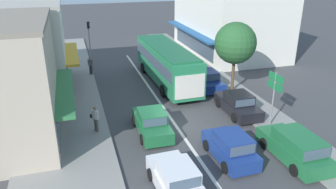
{
  "coord_description": "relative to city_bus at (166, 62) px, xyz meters",
  "views": [
    {
      "loc": [
        -5.88,
        -17.64,
        9.74
      ],
      "look_at": [
        0.2,
        2.58,
        1.2
      ],
      "focal_mm": 35.0,
      "sensor_mm": 36.0,
      "label": 1
    }
  ],
  "objects": [
    {
      "name": "lane_centre_line",
      "position": [
        -1.72,
        -4.09,
        -1.88
      ],
      "size": [
        0.2,
        28.0,
        0.01
      ],
      "primitive_type": "cube",
      "color": "silver",
      "rests_on": "ground"
    },
    {
      "name": "building_right_far",
      "position": [
        9.76,
        8.2,
        2.66
      ],
      "size": [
        9.48,
        13.93,
        9.1
      ],
      "color": "silver",
      "rests_on": "ground"
    },
    {
      "name": "parked_sedan_kerb_third",
      "position": [
        2.86,
        -2.05,
        -1.22
      ],
      "size": [
        1.93,
        4.22,
        1.47
      ],
      "color": "navy",
      "rests_on": "ground"
    },
    {
      "name": "sedan_behind_bus_near",
      "position": [
        -3.72,
        -14.22,
        -1.22
      ],
      "size": [
        2.02,
        4.27,
        1.47
      ],
      "color": "silver",
      "rests_on": "ground"
    },
    {
      "name": "parked_sedan_kerb_rear",
      "position": [
        2.81,
        3.7,
        -1.22
      ],
      "size": [
        1.99,
        4.25,
        1.47
      ],
      "color": "#B7B29E",
      "rests_on": "ground"
    },
    {
      "name": "parked_sedan_kerb_second",
      "position": [
        2.96,
        -7.33,
        -1.22
      ],
      "size": [
        1.94,
        4.22,
        1.47
      ],
      "color": "black",
      "rests_on": "ground"
    },
    {
      "name": "pedestrian_with_handbag_near",
      "position": [
        -6.69,
        -7.45,
        -0.81
      ],
      "size": [
        0.5,
        0.6,
        1.63
      ],
      "color": "#4C4742",
      "rests_on": "sidewalk_left"
    },
    {
      "name": "pedestrian_browsing_midblock",
      "position": [
        -6.12,
        3.87,
        -0.81
      ],
      "size": [
        0.44,
        0.42,
        1.63
      ],
      "color": "#333338",
      "rests_on": "sidewalk_left"
    },
    {
      "name": "sidewalk_left",
      "position": [
        -8.52,
        -2.09,
        -1.81
      ],
      "size": [
        5.2,
        44.0,
        0.14
      ],
      "primitive_type": "cube",
      "color": "gray",
      "rests_on": "ground"
    },
    {
      "name": "kerb_right",
      "position": [
        4.48,
        -2.09,
        -1.82
      ],
      "size": [
        2.8,
        44.0,
        0.12
      ],
      "primitive_type": "cube",
      "color": "gray",
      "rests_on": "ground"
    },
    {
      "name": "hatchback_adjacent_lane_trail",
      "position": [
        -0.16,
        -12.41,
        -1.17
      ],
      "size": [
        1.9,
        3.74,
        1.54
      ],
      "color": "navy",
      "rests_on": "ground"
    },
    {
      "name": "ground_plane",
      "position": [
        -1.72,
        -8.09,
        -1.88
      ],
      "size": [
        140.0,
        140.0,
        0.0
      ],
      "primitive_type": "plane",
      "color": "#3F3F42"
    },
    {
      "name": "city_bus",
      "position": [
        0.0,
        0.0,
        0.0
      ],
      "size": [
        2.95,
        10.92,
        3.23
      ],
      "color": "#237A4C",
      "rests_on": "ground"
    },
    {
      "name": "street_tree_right",
      "position": [
        4.44,
        -3.59,
        2.11
      ],
      "size": [
        3.21,
        3.21,
        5.61
      ],
      "color": "brown",
      "rests_on": "ground"
    },
    {
      "name": "shopfront_mid_block",
      "position": [
        -11.9,
        1.95,
        1.59
      ],
      "size": [
        8.6,
        7.9,
        6.95
      ],
      "color": "silver",
      "rests_on": "ground"
    },
    {
      "name": "traffic_light_downstreet",
      "position": [
        -5.76,
        8.51,
        0.97
      ],
      "size": [
        0.33,
        0.24,
        4.2
      ],
      "color": "gray",
      "rests_on": "ground"
    },
    {
      "name": "directional_road_sign",
      "position": [
        4.01,
        -9.75,
        0.82
      ],
      "size": [
        0.1,
        1.4,
        3.6
      ],
      "color": "gray",
      "rests_on": "ground"
    },
    {
      "name": "parked_wagon_kerb_front",
      "position": [
        3.06,
        -13.41,
        -1.14
      ],
      "size": [
        1.95,
        4.51,
        1.58
      ],
      "color": "#1E6638",
      "rests_on": "ground"
    },
    {
      "name": "sedan_adjacent_lane_lead",
      "position": [
        -3.41,
        -8.36,
        -1.22
      ],
      "size": [
        1.96,
        4.23,
        1.47
      ],
      "color": "#1E6638",
      "rests_on": "ground"
    }
  ]
}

